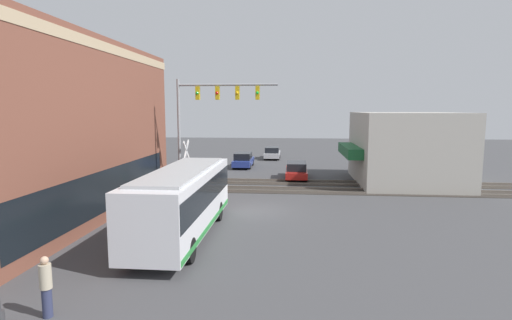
{
  "coord_description": "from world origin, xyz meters",
  "views": [
    {
      "loc": [
        -22.97,
        -2.29,
        5.93
      ],
      "look_at": [
        5.18,
        0.34,
        2.34
      ],
      "focal_mm": 28.0,
      "sensor_mm": 36.0,
      "label": 1
    }
  ],
  "objects_px": {
    "parked_car_blue": "(243,160)",
    "crossing_signal": "(186,162)",
    "parked_car_red": "(296,171)",
    "pedestrian_at_crossing": "(186,181)",
    "parked_car_silver": "(272,153)",
    "pedestrian_by_lamp": "(46,286)",
    "city_bus": "(183,199)"
  },
  "relations": [
    {
      "from": "parked_car_blue",
      "to": "parked_car_silver",
      "type": "relative_size",
      "value": 0.98
    },
    {
      "from": "parked_car_blue",
      "to": "parked_car_silver",
      "type": "bearing_deg",
      "value": -19.05
    },
    {
      "from": "parked_car_red",
      "to": "parked_car_blue",
      "type": "height_order",
      "value": "parked_car_blue"
    },
    {
      "from": "crossing_signal",
      "to": "parked_car_silver",
      "type": "bearing_deg",
      "value": -13.3
    },
    {
      "from": "parked_car_blue",
      "to": "parked_car_silver",
      "type": "height_order",
      "value": "parked_car_blue"
    },
    {
      "from": "parked_car_red",
      "to": "pedestrian_by_lamp",
      "type": "relative_size",
      "value": 2.65
    },
    {
      "from": "parked_car_red",
      "to": "pedestrian_at_crossing",
      "type": "height_order",
      "value": "pedestrian_at_crossing"
    },
    {
      "from": "parked_car_silver",
      "to": "pedestrian_at_crossing",
      "type": "distance_m",
      "value": 21.21
    },
    {
      "from": "parked_car_red",
      "to": "pedestrian_at_crossing",
      "type": "distance_m",
      "value": 10.39
    },
    {
      "from": "parked_car_red",
      "to": "pedestrian_at_crossing",
      "type": "bearing_deg",
      "value": 130.45
    },
    {
      "from": "crossing_signal",
      "to": "parked_car_red",
      "type": "bearing_deg",
      "value": -47.69
    },
    {
      "from": "crossing_signal",
      "to": "parked_car_silver",
      "type": "relative_size",
      "value": 0.81
    },
    {
      "from": "city_bus",
      "to": "parked_car_silver",
      "type": "distance_m",
      "value": 30.31
    },
    {
      "from": "parked_car_red",
      "to": "parked_car_silver",
      "type": "bearing_deg",
      "value": 11.44
    },
    {
      "from": "parked_car_blue",
      "to": "pedestrian_at_crossing",
      "type": "xyz_separation_m",
      "value": [
        -13.05,
        2.51,
        0.18
      ]
    },
    {
      "from": "crossing_signal",
      "to": "pedestrian_by_lamp",
      "type": "bearing_deg",
      "value": -178.47
    },
    {
      "from": "city_bus",
      "to": "parked_car_silver",
      "type": "xyz_separation_m",
      "value": [
        30.18,
        -2.6,
        -1.09
      ]
    },
    {
      "from": "pedestrian_by_lamp",
      "to": "parked_car_red",
      "type": "bearing_deg",
      "value": -16.93
    },
    {
      "from": "crossing_signal",
      "to": "pedestrian_at_crossing",
      "type": "relative_size",
      "value": 2.19
    },
    {
      "from": "pedestrian_at_crossing",
      "to": "parked_car_silver",
      "type": "bearing_deg",
      "value": -13.94
    },
    {
      "from": "parked_car_silver",
      "to": "pedestrian_by_lamp",
      "type": "xyz_separation_m",
      "value": [
        -37.77,
        4.48,
        0.26
      ]
    },
    {
      "from": "crossing_signal",
      "to": "parked_car_red",
      "type": "xyz_separation_m",
      "value": [
        7.04,
        -7.73,
        -1.62
      ]
    },
    {
      "from": "city_bus",
      "to": "crossing_signal",
      "type": "height_order",
      "value": "crossing_signal"
    },
    {
      "from": "crossing_signal",
      "to": "parked_car_blue",
      "type": "bearing_deg",
      "value": -9.92
    },
    {
      "from": "city_bus",
      "to": "parked_car_blue",
      "type": "relative_size",
      "value": 2.19
    },
    {
      "from": "city_bus",
      "to": "pedestrian_at_crossing",
      "type": "relative_size",
      "value": 5.76
    },
    {
      "from": "parked_car_blue",
      "to": "pedestrian_at_crossing",
      "type": "bearing_deg",
      "value": 169.12
    },
    {
      "from": "parked_car_blue",
      "to": "crossing_signal",
      "type": "bearing_deg",
      "value": 170.08
    },
    {
      "from": "city_bus",
      "to": "parked_car_red",
      "type": "relative_size",
      "value": 2.08
    },
    {
      "from": "parked_car_blue",
      "to": "city_bus",
      "type": "bearing_deg",
      "value": 180.0
    },
    {
      "from": "city_bus",
      "to": "pedestrian_by_lamp",
      "type": "xyz_separation_m",
      "value": [
        -7.59,
        1.88,
        -0.83
      ]
    },
    {
      "from": "city_bus",
      "to": "pedestrian_by_lamp",
      "type": "relative_size",
      "value": 5.53
    }
  ]
}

